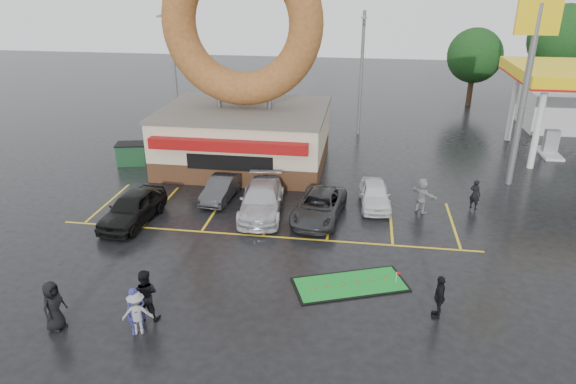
# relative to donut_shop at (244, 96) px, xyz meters

# --- Properties ---
(ground) EXTENTS (120.00, 120.00, 0.00)m
(ground) POSITION_rel_donut_shop_xyz_m (3.00, -12.97, -4.46)
(ground) COLOR black
(ground) RESTS_ON ground
(donut_shop) EXTENTS (10.20, 8.70, 13.50)m
(donut_shop) POSITION_rel_donut_shop_xyz_m (0.00, 0.00, 0.00)
(donut_shop) COLOR #472B19
(donut_shop) RESTS_ON ground
(shell_sign) EXTENTS (2.20, 0.36, 10.60)m
(shell_sign) POSITION_rel_donut_shop_xyz_m (16.00, -0.97, 2.91)
(shell_sign) COLOR slate
(shell_sign) RESTS_ON ground
(streetlight_left) EXTENTS (0.40, 2.21, 9.00)m
(streetlight_left) POSITION_rel_donut_shop_xyz_m (-7.00, 6.95, 0.32)
(streetlight_left) COLOR slate
(streetlight_left) RESTS_ON ground
(streetlight_mid) EXTENTS (0.40, 2.21, 9.00)m
(streetlight_mid) POSITION_rel_donut_shop_xyz_m (7.00, 7.95, 0.32)
(streetlight_mid) COLOR slate
(streetlight_mid) RESTS_ON ground
(streetlight_right) EXTENTS (0.40, 2.21, 9.00)m
(streetlight_right) POSITION_rel_donut_shop_xyz_m (19.00, 8.95, 0.32)
(streetlight_right) COLOR slate
(streetlight_right) RESTS_ON ground
(tree_far_c) EXTENTS (6.30, 6.30, 9.00)m
(tree_far_c) POSITION_rel_donut_shop_xyz_m (25.00, 21.03, 1.37)
(tree_far_c) COLOR #332114
(tree_far_c) RESTS_ON ground
(tree_far_d) EXTENTS (4.90, 4.90, 7.00)m
(tree_far_d) POSITION_rel_donut_shop_xyz_m (17.00, 19.03, 0.07)
(tree_far_d) COLOR #332114
(tree_far_d) RESTS_ON ground
(car_black) EXTENTS (2.25, 4.70, 1.55)m
(car_black) POSITION_rel_donut_shop_xyz_m (-3.60, -9.07, -3.69)
(car_black) COLOR black
(car_black) RESTS_ON ground
(car_dgrey) EXTENTS (1.58, 3.80, 1.22)m
(car_dgrey) POSITION_rel_donut_shop_xyz_m (-0.08, -5.64, -3.85)
(car_dgrey) COLOR #2C2D2F
(car_dgrey) RESTS_ON ground
(car_silver) EXTENTS (2.58, 5.32, 1.49)m
(car_silver) POSITION_rel_donut_shop_xyz_m (2.46, -7.10, -3.72)
(car_silver) COLOR #B9B9BE
(car_silver) RESTS_ON ground
(car_grey) EXTENTS (2.74, 4.94, 1.31)m
(car_grey) POSITION_rel_donut_shop_xyz_m (5.41, -7.26, -3.81)
(car_grey) COLOR #2C2C2F
(car_grey) RESTS_ON ground
(car_white) EXTENTS (1.83, 3.91, 1.30)m
(car_white) POSITION_rel_donut_shop_xyz_m (8.18, -5.30, -3.82)
(car_white) COLOR silver
(car_white) RESTS_ON ground
(person_blue) EXTENTS (0.76, 0.68, 1.74)m
(person_blue) POSITION_rel_donut_shop_xyz_m (0.14, -17.12, -3.59)
(person_blue) COLOR navy
(person_blue) RESTS_ON ground
(person_blackjkt) EXTENTS (0.99, 0.80, 1.95)m
(person_blackjkt) POSITION_rel_donut_shop_xyz_m (0.13, -16.30, -3.49)
(person_blackjkt) COLOR black
(person_blackjkt) RESTS_ON ground
(person_hoodie) EXTENTS (1.17, 0.86, 1.61)m
(person_hoodie) POSITION_rel_donut_shop_xyz_m (0.16, -17.10, -3.66)
(person_hoodie) COLOR gray
(person_hoodie) RESTS_ON ground
(person_bystander) EXTENTS (0.77, 1.01, 1.85)m
(person_bystander) POSITION_rel_donut_shop_xyz_m (-2.74, -17.31, -3.54)
(person_bystander) COLOR black
(person_bystander) RESTS_ON ground
(person_cameraman) EXTENTS (0.49, 1.00, 1.66)m
(person_cameraman) POSITION_rel_donut_shop_xyz_m (10.37, -14.64, -3.63)
(person_cameraman) COLOR black
(person_cameraman) RESTS_ON ground
(person_walker_near) EXTENTS (1.52, 1.66, 1.85)m
(person_walker_near) POSITION_rel_donut_shop_xyz_m (10.56, -5.69, -3.54)
(person_walker_near) COLOR #949496
(person_walker_near) RESTS_ON ground
(person_walker_far) EXTENTS (0.69, 0.67, 1.60)m
(person_walker_far) POSITION_rel_donut_shop_xyz_m (13.32, -4.86, -3.67)
(person_walker_far) COLOR black
(person_walker_far) RESTS_ON ground
(dumpster) EXTENTS (2.03, 1.58, 1.30)m
(dumpster) POSITION_rel_donut_shop_xyz_m (-7.26, -1.01, -3.81)
(dumpster) COLOR #184023
(dumpster) RESTS_ON ground
(putting_green) EXTENTS (4.81, 3.36, 0.55)m
(putting_green) POSITION_rel_donut_shop_xyz_m (7.20, -13.11, -4.43)
(putting_green) COLOR black
(putting_green) RESTS_ON ground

